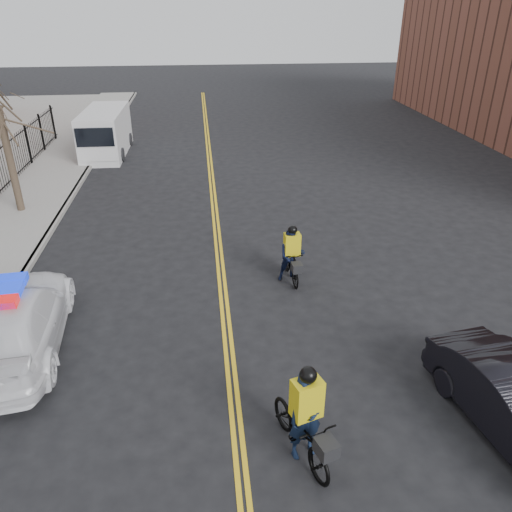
{
  "coord_description": "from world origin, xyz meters",
  "views": [
    {
      "loc": [
        -0.43,
        -9.26,
        7.53
      ],
      "look_at": [
        0.92,
        2.75,
        1.3
      ],
      "focal_mm": 35.0,
      "sensor_mm": 36.0,
      "label": 1
    }
  ],
  "objects_px": {
    "cyclist_near": "(305,425)",
    "cargo_van": "(105,133)",
    "cyclist_far": "(292,259)",
    "police_cruiser": "(15,321)"
  },
  "relations": [
    {
      "from": "cyclist_near",
      "to": "cargo_van",
      "type": "bearing_deg",
      "value": 89.48
    },
    {
      "from": "cargo_van",
      "to": "cyclist_far",
      "type": "bearing_deg",
      "value": -61.78
    },
    {
      "from": "police_cruiser",
      "to": "cyclist_near",
      "type": "distance_m",
      "value": 7.3
    },
    {
      "from": "police_cruiser",
      "to": "cyclist_near",
      "type": "xyz_separation_m",
      "value": [
        6.19,
        -3.87,
        -0.08
      ]
    },
    {
      "from": "police_cruiser",
      "to": "cyclist_far",
      "type": "bearing_deg",
      "value": -165.28
    },
    {
      "from": "police_cruiser",
      "to": "cyclist_near",
      "type": "height_order",
      "value": "cyclist_near"
    },
    {
      "from": "police_cruiser",
      "to": "cyclist_far",
      "type": "distance_m",
      "value": 7.52
    },
    {
      "from": "cyclist_near",
      "to": "police_cruiser",
      "type": "bearing_deg",
      "value": 129.86
    },
    {
      "from": "cyclist_near",
      "to": "cyclist_far",
      "type": "bearing_deg",
      "value": 64.02
    },
    {
      "from": "police_cruiser",
      "to": "cyclist_near",
      "type": "bearing_deg",
      "value": 142.93
    }
  ]
}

